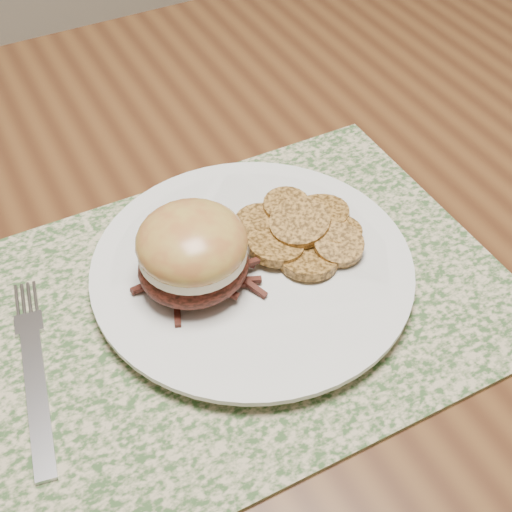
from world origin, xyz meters
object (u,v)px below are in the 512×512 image
at_px(dinner_plate, 252,270).
at_px(pork_sandwich, 193,252).
at_px(fork, 34,370).
at_px(dining_table, 40,377).

bearing_deg(dinner_plate, pork_sandwich, 174.51).
relative_size(pork_sandwich, fork, 0.61).
xyz_separation_m(pork_sandwich, fork, (-0.14, -0.02, -0.05)).
distance_m(dinner_plate, pork_sandwich, 0.07).
bearing_deg(dining_table, fork, -91.65).
relative_size(dining_table, dinner_plate, 5.77).
xyz_separation_m(dining_table, dinner_plate, (0.19, -0.05, 0.09)).
height_order(dinner_plate, pork_sandwich, pork_sandwich).
bearing_deg(dining_table, pork_sandwich, -16.70).
bearing_deg(fork, pork_sandwich, 16.58).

